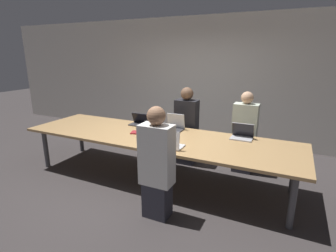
% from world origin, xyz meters
% --- Properties ---
extents(ground_plane, '(24.00, 24.00, 0.00)m').
position_xyz_m(ground_plane, '(0.00, 0.00, 0.00)').
color(ground_plane, '#383333').
extents(curtain_wall, '(12.00, 0.06, 2.80)m').
position_xyz_m(curtain_wall, '(0.00, 2.39, 1.40)').
color(curtain_wall, beige).
rests_on(curtain_wall, ground_plane).
extents(conference_table, '(4.39, 1.23, 0.75)m').
position_xyz_m(conference_table, '(0.00, 0.00, 0.70)').
color(conference_table, tan).
rests_on(conference_table, ground_plane).
extents(laptop_far_midleft, '(0.36, 0.22, 0.22)m').
position_xyz_m(laptop_far_midleft, '(-0.55, 0.43, 0.81)').
color(laptop_far_midleft, '#333338').
rests_on(laptop_far_midleft, conference_table).
extents(cup_far_midleft, '(0.08, 0.08, 0.08)m').
position_xyz_m(cup_far_midleft, '(-0.29, 0.39, 0.79)').
color(cup_far_midleft, white).
rests_on(cup_far_midleft, conference_table).
extents(laptop_near_midright, '(0.31, 0.25, 0.26)m').
position_xyz_m(laptop_near_midright, '(0.45, -0.42, 0.82)').
color(laptop_near_midright, silver).
rests_on(laptop_near_midright, conference_table).
extents(person_near_midright, '(0.40, 0.24, 1.42)m').
position_xyz_m(person_near_midright, '(0.49, -0.89, 0.69)').
color(person_near_midright, '#2D2D38').
rests_on(person_near_midright, ground_plane).
extents(cup_near_midright, '(0.09, 0.09, 0.08)m').
position_xyz_m(cup_near_midright, '(0.19, -0.40, 0.79)').
color(cup_near_midright, white).
rests_on(cup_near_midright, conference_table).
extents(laptop_far_right, '(0.32, 0.24, 0.24)m').
position_xyz_m(laptop_far_right, '(1.25, 0.44, 0.81)').
color(laptop_far_right, '#B7B7BC').
rests_on(laptop_far_right, conference_table).
extents(person_far_right, '(0.40, 0.24, 1.40)m').
position_xyz_m(person_far_right, '(1.21, 0.91, 0.68)').
color(person_far_right, '#2D2D38').
rests_on(person_far_right, ground_plane).
extents(laptop_far_center, '(0.32, 0.27, 0.27)m').
position_xyz_m(laptop_far_center, '(0.13, 0.43, 0.82)').
color(laptop_far_center, '#333338').
rests_on(laptop_far_center, conference_table).
extents(person_far_center, '(0.40, 0.24, 1.42)m').
position_xyz_m(person_far_center, '(0.19, 0.82, 0.70)').
color(person_far_center, '#2D2D38').
rests_on(person_far_center, ground_plane).
extents(stapler, '(0.06, 0.15, 0.05)m').
position_xyz_m(stapler, '(0.10, -0.07, 0.77)').
color(stapler, black).
rests_on(stapler, conference_table).
extents(notebook, '(0.25, 0.22, 0.02)m').
position_xyz_m(notebook, '(-0.33, -0.02, 0.76)').
color(notebook, maroon).
rests_on(notebook, conference_table).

